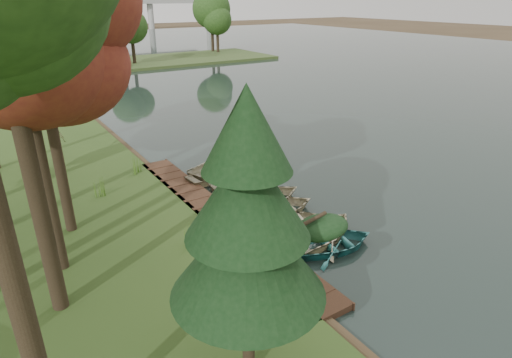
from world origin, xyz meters
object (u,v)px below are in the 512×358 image
rowboat_1 (322,230)px  rowboat_2 (292,220)px  boardwalk (217,217)px  pine_tree (247,218)px  stored_rowboat (62,161)px  rowboat_0 (333,241)px

rowboat_1 → rowboat_2: rowboat_1 is taller
boardwalk → pine_tree: bearing=-113.0°
rowboat_2 → stored_rowboat: bearing=45.2°
stored_rowboat → pine_tree: 19.08m
stored_rowboat → rowboat_1: bearing=-147.2°
stored_rowboat → rowboat_2: bearing=-145.7°
boardwalk → rowboat_0: size_ratio=4.47×
boardwalk → stored_rowboat: (-4.80, 10.14, 0.49)m
pine_tree → rowboat_0: bearing=29.4°
boardwalk → rowboat_0: (2.71, -4.87, 0.27)m
rowboat_1 → pine_tree: (-6.45, -4.40, 4.48)m
boardwalk → pine_tree: (-3.57, -8.41, 4.79)m
rowboat_2 → pine_tree: size_ratio=0.41×
stored_rowboat → rowboat_0: bearing=-149.1°
rowboat_0 → stored_rowboat: size_ratio=1.08×
boardwalk → pine_tree: 10.32m
rowboat_1 → rowboat_2: size_ratio=1.25×
rowboat_2 → stored_rowboat: size_ratio=0.95×
boardwalk → rowboat_2: size_ratio=5.08×
rowboat_0 → pine_tree: pine_tree is taller
rowboat_1 → rowboat_0: bearing=154.3°
rowboat_1 → stored_rowboat: (-7.68, 14.15, 0.19)m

